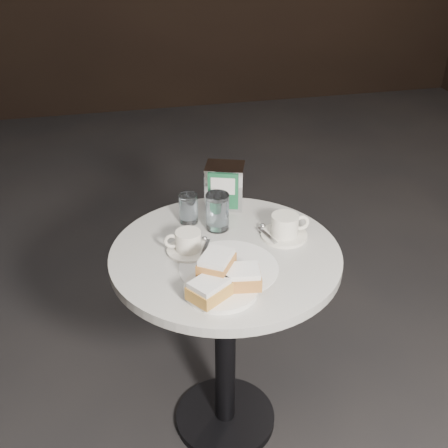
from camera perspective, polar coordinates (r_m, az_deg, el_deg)
ground at (r=2.19m, az=0.12°, el=-19.26°), size 7.00×7.00×0.00m
cafe_table at (r=1.81m, az=0.14°, el=-8.05°), size 0.70×0.70×0.74m
sugar_spill at (r=1.62m, az=0.48°, el=-4.40°), size 0.37×0.37×0.00m
beignet_plate at (r=1.51m, az=-0.20°, el=-5.77°), size 0.25×0.25×0.10m
coffee_cup_left at (r=1.68m, az=-3.69°, el=-1.96°), size 0.15×0.15×0.07m
coffee_cup_right at (r=1.76m, az=6.21°, el=-0.36°), size 0.16×0.15×0.08m
water_glass_left at (r=1.82m, az=-3.63°, el=1.54°), size 0.08×0.08×0.10m
water_glass_right at (r=1.78m, az=-0.67°, el=1.22°), size 0.08×0.08×0.12m
napkin_dispenser at (r=1.91m, az=0.08°, el=3.91°), size 0.15×0.14×0.15m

